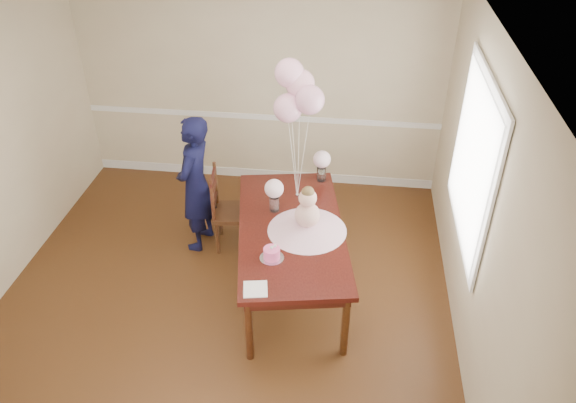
{
  "coord_description": "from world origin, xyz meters",
  "views": [
    {
      "loc": [
        1.15,
        -3.91,
        3.98
      ],
      "look_at": [
        0.61,
        0.41,
        1.05
      ],
      "focal_mm": 35.0,
      "sensor_mm": 36.0,
      "label": 1
    }
  ],
  "objects": [
    {
      "name": "floor",
      "position": [
        0.0,
        0.0,
        0.0
      ],
      "size": [
        4.5,
        5.0,
        0.0
      ],
      "primitive_type": "cube",
      "color": "#381F0E",
      "rests_on": "ground"
    },
    {
      "name": "ceiling",
      "position": [
        0.0,
        0.0,
        2.7
      ],
      "size": [
        4.5,
        5.0,
        0.02
      ],
      "primitive_type": "cube",
      "color": "white",
      "rests_on": "wall_back"
    },
    {
      "name": "wall_back",
      "position": [
        0.0,
        2.5,
        1.35
      ],
      "size": [
        4.5,
        0.02,
        2.7
      ],
      "primitive_type": "cube",
      "color": "tan",
      "rests_on": "floor"
    },
    {
      "name": "wall_right",
      "position": [
        2.25,
        0.0,
        1.35
      ],
      "size": [
        0.02,
        5.0,
        2.7
      ],
      "primitive_type": "cube",
      "color": "tan",
      "rests_on": "floor"
    },
    {
      "name": "chair_rail_trim",
      "position": [
        0.0,
        2.49,
        0.9
      ],
      "size": [
        4.5,
        0.02,
        0.07
      ],
      "primitive_type": "cube",
      "color": "white",
      "rests_on": "wall_back"
    },
    {
      "name": "baseboard_trim",
      "position": [
        0.0,
        2.49,
        0.06
      ],
      "size": [
        4.5,
        0.02,
        0.12
      ],
      "primitive_type": "cube",
      "color": "silver",
      "rests_on": "floor"
    },
    {
      "name": "window_frame",
      "position": [
        2.23,
        0.5,
        1.55
      ],
      "size": [
        0.02,
        1.66,
        1.56
      ],
      "primitive_type": "cube",
      "color": "white",
      "rests_on": "wall_right"
    },
    {
      "name": "window_blinds",
      "position": [
        2.21,
        0.5,
        1.55
      ],
      "size": [
        0.01,
        1.5,
        1.4
      ],
      "primitive_type": "cube",
      "color": "white",
      "rests_on": "wall_right"
    },
    {
      "name": "dining_table_top",
      "position": [
        0.64,
        0.4,
        0.73
      ],
      "size": [
        1.34,
        2.15,
        0.05
      ],
      "primitive_type": "cube",
      "rotation": [
        0.0,
        0.0,
        0.18
      ],
      "color": "black",
      "rests_on": "table_leg_fl"
    },
    {
      "name": "table_apron",
      "position": [
        0.64,
        0.4,
        0.65
      ],
      "size": [
        1.23,
        2.03,
        0.1
      ],
      "primitive_type": "cube",
      "rotation": [
        0.0,
        0.0,
        0.18
      ],
      "color": "black",
      "rests_on": "table_leg_fl"
    },
    {
      "name": "table_leg_fl",
      "position": [
        0.39,
        -0.58,
        0.35
      ],
      "size": [
        0.08,
        0.08,
        0.7
      ],
      "primitive_type": "cylinder",
      "rotation": [
        0.0,
        0.0,
        0.18
      ],
      "color": "black",
      "rests_on": "floor"
    },
    {
      "name": "table_leg_fr",
      "position": [
        1.22,
        -0.43,
        0.35
      ],
      "size": [
        0.08,
        0.08,
        0.7
      ],
      "primitive_type": "cylinder",
      "rotation": [
        0.0,
        0.0,
        0.18
      ],
      "color": "black",
      "rests_on": "floor"
    },
    {
      "name": "table_leg_bl",
      "position": [
        0.06,
        1.24,
        0.35
      ],
      "size": [
        0.08,
        0.08,
        0.7
      ],
      "primitive_type": "cylinder",
      "rotation": [
        0.0,
        0.0,
        0.18
      ],
      "color": "black",
      "rests_on": "floor"
    },
    {
      "name": "table_leg_br",
      "position": [
        0.89,
        1.39,
        0.35
      ],
      "size": [
        0.08,
        0.08,
        0.7
      ],
      "primitive_type": "cylinder",
      "rotation": [
        0.0,
        0.0,
        0.18
      ],
      "color": "black",
      "rests_on": "floor"
    },
    {
      "name": "baby_skirt",
      "position": [
        0.8,
        0.38,
        0.8
      ],
      "size": [
        0.88,
        0.88,
        0.1
      ],
      "primitive_type": "cone",
      "rotation": [
        0.0,
        0.0,
        0.18
      ],
      "color": "#E0A5BE",
      "rests_on": "dining_table_top"
    },
    {
      "name": "baby_torso",
      "position": [
        0.8,
        0.38,
        0.93
      ],
      "size": [
        0.24,
        0.24,
        0.24
      ],
      "primitive_type": "sphere",
      "color": "pink",
      "rests_on": "baby_skirt"
    },
    {
      "name": "baby_head",
      "position": [
        0.8,
        0.38,
        1.12
      ],
      "size": [
        0.17,
        0.17,
        0.17
      ],
      "primitive_type": "sphere",
      "color": "beige",
      "rests_on": "baby_torso"
    },
    {
      "name": "baby_hair",
      "position": [
        0.8,
        0.38,
        1.18
      ],
      "size": [
        0.12,
        0.12,
        0.12
      ],
      "primitive_type": "sphere",
      "color": "brown",
      "rests_on": "baby_head"
    },
    {
      "name": "cake_platter",
      "position": [
        0.53,
        -0.07,
        0.75
      ],
      "size": [
        0.26,
        0.26,
        0.01
      ],
      "primitive_type": "cylinder",
      "rotation": [
        0.0,
        0.0,
        0.18
      ],
      "color": "silver",
      "rests_on": "dining_table_top"
    },
    {
      "name": "birthday_cake",
      "position": [
        0.53,
        -0.07,
        0.81
      ],
      "size": [
        0.17,
        0.17,
        0.1
      ],
      "primitive_type": "cylinder",
      "rotation": [
        0.0,
        0.0,
        0.18
      ],
      "color": "#FD509B",
      "rests_on": "cake_platter"
    },
    {
      "name": "cake_flower_a",
      "position": [
        0.53,
        -0.07,
        0.87
      ],
      "size": [
        0.03,
        0.03,
        0.03
      ],
      "primitive_type": "sphere",
      "color": "silver",
      "rests_on": "birthday_cake"
    },
    {
      "name": "cake_flower_b",
      "position": [
        0.55,
        -0.05,
        0.87
      ],
      "size": [
        0.03,
        0.03,
        0.03
      ],
      "primitive_type": "sphere",
      "color": "white",
      "rests_on": "birthday_cake"
    },
    {
      "name": "rose_vase_near",
      "position": [
        0.44,
        0.67,
        0.83
      ],
      "size": [
        0.12,
        0.12,
        0.16
      ],
      "primitive_type": "cylinder",
      "rotation": [
        0.0,
        0.0,
        0.18
      ],
      "color": "white",
      "rests_on": "dining_table_top"
    },
    {
      "name": "roses_near",
      "position": [
        0.44,
        0.67,
        1.01
      ],
      "size": [
        0.19,
        0.19,
        0.19
      ],
      "primitive_type": "sphere",
      "color": "#F8D0DB",
      "rests_on": "rose_vase_near"
    },
    {
      "name": "rose_vase_far",
      "position": [
        0.86,
        1.31,
        0.83
      ],
      "size": [
        0.12,
        0.12,
        0.16
      ],
      "primitive_type": "cylinder",
      "rotation": [
        0.0,
        0.0,
        0.18
      ],
      "color": "silver",
      "rests_on": "dining_table_top"
    },
    {
      "name": "roses_far",
      "position": [
        0.86,
        1.31,
        1.01
      ],
      "size": [
        0.19,
        0.19,
        0.19
      ],
      "primitive_type": "sphere",
      "color": "silver",
      "rests_on": "rose_vase_far"
    },
    {
      "name": "napkin",
      "position": [
        0.45,
        -0.5,
        0.76
      ],
      "size": [
        0.23,
        0.23,
        0.01
      ],
      "primitive_type": "cube",
      "rotation": [
        0.0,
        0.0,
        0.18
      ],
      "color": "white",
      "rests_on": "dining_table_top"
    },
    {
      "name": "balloon_weight",
      "position": [
        0.64,
        0.96,
        0.76
      ],
      "size": [
        0.05,
        0.05,
        0.02
      ],
      "primitive_type": "cylinder",
      "rotation": [
        0.0,
        0.0,
        0.18
      ],
      "color": "silver",
      "rests_on": "dining_table_top"
    },
    {
      "name": "balloon_a",
      "position": [
        0.54,
        0.95,
        1.75
      ],
      "size": [
        0.28,
        0.28,
        0.28
      ],
      "primitive_type": "sphere",
      "color": "#EBA6C8",
      "rests_on": "balloon_ribbon_a"
    },
    {
      "name": "balloon_b",
      "position": [
        0.75,
        0.93,
        1.85
      ],
      "size": [
        0.28,
        0.28,
        0.28
      ],
      "primitive_type": "sphere",
      "color": "#DB9BBD",
      "rests_on": "balloon_ribbon_b"
    },
    {
      "name": "balloon_c",
      "position": [
        0.64,
        1.07,
        1.95
      ],
      "size": [
        0.28,
        0.28,
        0.28
      ],
      "primitive_type": "sphere",
      "color": "#F2ABC8",
      "rests_on": "balloon_ribbon_c"
    },
    {
      "name": "balloon_d",
      "position": [
        0.54,
        1.07,
        2.05
      ],
      "size": [
        0.28,
        0.28,
        0.28
      ],
      "primitive_type": "sphere",
      "color": "#FFB4D9",
      "rests_on": "balloon_ribbon_d"
    },
    {
      "name": "balloon_ribbon_a",
      "position": [
        0.59,
        0.96,
        1.18
      ],
      "size": [
        0.09,
        0.02,
        0.84
      ],
      "primitive_type": "cylinder",
      "rotation": [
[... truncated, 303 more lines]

